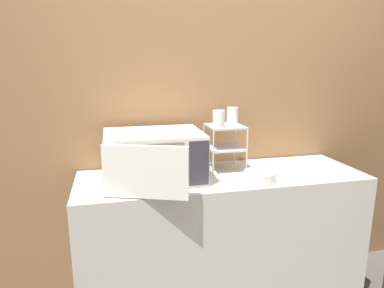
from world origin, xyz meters
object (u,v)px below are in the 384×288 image
Objects in this scene: dish_rack at (225,138)px; glass_front_left at (219,119)px; bowl at (260,176)px; microwave at (154,157)px; glass_back_right at (232,115)px.

dish_rack is 2.77× the size of glass_front_left.
bowl is (0.13, -0.26, -0.18)m from dish_rack.
glass_front_left reaches higher than bowl.
glass_front_left is at bearing 5.52° from microwave.
microwave is at bearing 165.09° from bowl.
microwave is 3.24× the size of bowl.
glass_back_right reaches higher than bowl.
glass_front_left is 0.57× the size of bowl.
microwave is 5.70× the size of glass_front_left.
bowl is at bearing -45.95° from glass_front_left.
microwave is 0.48m from dish_rack.
microwave reaches higher than bowl.
glass_back_right is (0.07, 0.06, 0.13)m from dish_rack.
dish_rack reaches higher than microwave.
dish_rack is at bearing 116.73° from bowl.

